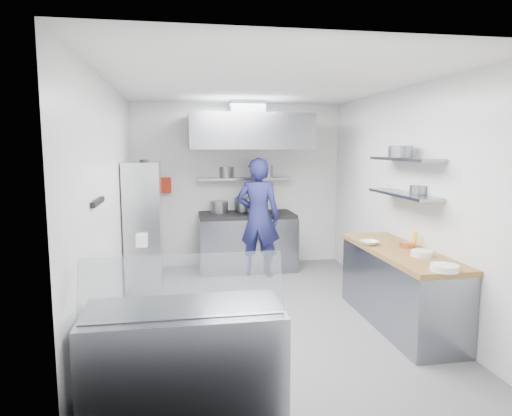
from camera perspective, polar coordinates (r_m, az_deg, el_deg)
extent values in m
plane|color=#5C5C5F|center=(5.84, 1.01, -13.04)|extent=(5.00, 5.00, 0.00)
plane|color=silver|center=(5.51, 1.09, 15.32)|extent=(5.00, 5.00, 0.00)
cube|color=white|center=(7.96, -2.30, 2.88)|extent=(3.60, 2.80, 0.02)
cube|color=white|center=(3.12, 9.65, -4.84)|extent=(3.60, 2.80, 0.02)
cube|color=white|center=(5.47, -17.83, 0.30)|extent=(2.80, 5.00, 0.02)
cube|color=white|center=(6.10, 17.91, 1.03)|extent=(2.80, 5.00, 0.02)
cube|color=gray|center=(7.72, -1.14, -4.39)|extent=(1.60, 0.80, 0.90)
cube|color=black|center=(7.64, -1.15, -0.87)|extent=(1.57, 0.78, 0.06)
cylinder|color=slate|center=(7.67, -4.61, 0.12)|extent=(0.30, 0.30, 0.20)
cylinder|color=slate|center=(7.86, -1.53, 0.48)|extent=(0.32, 0.32, 0.24)
cube|color=gray|center=(7.81, -1.42, 3.68)|extent=(1.60, 0.30, 0.04)
cylinder|color=slate|center=(7.95, -3.72, 4.53)|extent=(0.26, 0.26, 0.18)
cylinder|color=slate|center=(7.62, 1.05, 4.56)|extent=(0.28, 0.28, 0.22)
cube|color=gray|center=(7.38, -0.98, 9.50)|extent=(1.90, 1.15, 0.55)
cube|color=slate|center=(7.63, -1.24, 12.30)|extent=(0.55, 0.55, 0.24)
cube|color=#B0220E|center=(7.84, -11.35, 2.81)|extent=(0.22, 0.10, 0.26)
imported|color=#1A1C4F|center=(7.26, 0.28, -1.17)|extent=(0.80, 0.65, 1.90)
cube|color=silver|center=(6.85, -13.83, -2.13)|extent=(0.50, 0.90, 1.85)
cube|color=white|center=(6.43, -14.09, -3.92)|extent=(0.15, 0.19, 0.17)
cube|color=yellow|center=(6.71, -13.99, 0.89)|extent=(0.14, 0.18, 0.16)
cylinder|color=black|center=(6.49, -13.81, 5.11)|extent=(0.12, 0.12, 0.18)
cube|color=black|center=(4.56, -19.16, 0.73)|extent=(0.04, 0.55, 0.05)
cube|color=gray|center=(5.63, 17.41, -9.69)|extent=(0.62, 2.00, 0.84)
cube|color=olive|center=(5.52, 17.60, -5.22)|extent=(0.65, 2.04, 0.06)
cylinder|color=white|center=(4.70, 22.49, -6.93)|extent=(0.26, 0.26, 0.06)
cylinder|color=white|center=(5.23, 20.00, -5.35)|extent=(0.23, 0.23, 0.06)
cylinder|color=#D66C3C|center=(5.62, 18.31, -4.39)|extent=(0.16, 0.16, 0.06)
cylinder|color=yellow|center=(5.70, 19.25, -3.66)|extent=(0.05, 0.05, 0.18)
imported|color=white|center=(5.64, 14.02, -4.23)|extent=(0.23, 0.23, 0.05)
cube|color=gray|center=(5.75, 17.91, 1.65)|extent=(0.30, 1.30, 0.04)
cube|color=gray|center=(5.73, 18.08, 5.83)|extent=(0.30, 1.30, 0.04)
cylinder|color=slate|center=(5.63, 19.61, 2.17)|extent=(0.19, 0.19, 0.10)
cylinder|color=slate|center=(5.73, 17.62, 6.75)|extent=(0.29, 0.29, 0.14)
cube|color=gray|center=(3.75, -8.87, -18.42)|extent=(1.50, 0.70, 0.85)
cube|color=silver|center=(3.40, -9.07, -9.51)|extent=(1.47, 0.19, 0.42)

